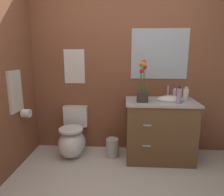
% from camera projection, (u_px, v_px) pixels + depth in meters
% --- Properties ---
extents(wall_back, '(4.24, 0.05, 2.50)m').
position_uv_depth(wall_back, '(138.00, 68.00, 2.97)').
color(wall_back, brown).
rests_on(wall_back, ground_plane).
extents(toilet, '(0.38, 0.59, 0.69)m').
position_uv_depth(toilet, '(73.00, 139.00, 2.95)').
color(toilet, white).
rests_on(toilet, ground_plane).
extents(vanity_cabinet, '(0.94, 0.56, 1.02)m').
position_uv_depth(vanity_cabinet, '(160.00, 129.00, 2.81)').
color(vanity_cabinet, brown).
rests_on(vanity_cabinet, ground_plane).
extents(flower_vase, '(0.14, 0.14, 0.54)m').
position_uv_depth(flower_vase, '(143.00, 89.00, 2.62)').
color(flower_vase, '#38332D').
rests_on(flower_vase, vanity_cabinet).
extents(soap_bottle, '(0.05, 0.05, 0.15)m').
position_uv_depth(soap_bottle, '(174.00, 95.00, 2.77)').
color(soap_bottle, '#B28CBF').
rests_on(soap_bottle, vanity_cabinet).
extents(lotion_bottle, '(0.07, 0.07, 0.18)m').
position_uv_depth(lotion_bottle, '(186.00, 94.00, 2.71)').
color(lotion_bottle, white).
rests_on(lotion_bottle, vanity_cabinet).
extents(hand_wash_bottle, '(0.06, 0.06, 0.22)m').
position_uv_depth(hand_wash_bottle, '(179.00, 96.00, 2.54)').
color(hand_wash_bottle, '#B28CBF').
rests_on(hand_wash_bottle, vanity_cabinet).
extents(trash_bin, '(0.18, 0.18, 0.27)m').
position_uv_depth(trash_bin, '(112.00, 148.00, 2.91)').
color(trash_bin, '#B7B7BC').
rests_on(trash_bin, ground_plane).
extents(wall_poster, '(0.30, 0.01, 0.50)m').
position_uv_depth(wall_poster, '(74.00, 67.00, 2.99)').
color(wall_poster, silver).
extents(wall_mirror, '(0.80, 0.01, 0.70)m').
position_uv_depth(wall_mirror, '(160.00, 54.00, 2.88)').
color(wall_mirror, '#B2BCC6').
extents(hanging_towel, '(0.03, 0.28, 0.52)m').
position_uv_depth(hanging_towel, '(15.00, 92.00, 2.53)').
color(hanging_towel, beige).
extents(toilet_paper_roll, '(0.11, 0.11, 0.11)m').
position_uv_depth(toilet_paper_roll, '(26.00, 113.00, 2.70)').
color(toilet_paper_roll, white).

